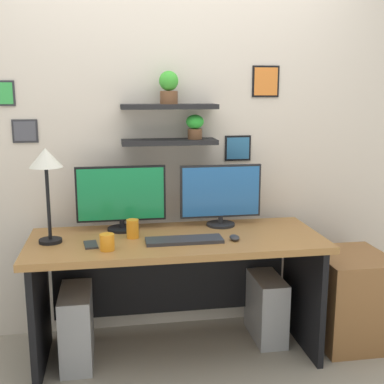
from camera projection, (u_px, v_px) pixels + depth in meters
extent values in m
plane|color=gray|center=(177.00, 353.00, 3.05)|extent=(8.00, 8.00, 0.00)
cube|color=beige|center=(167.00, 129.00, 3.20)|extent=(4.40, 0.04, 2.70)
cube|color=black|center=(169.00, 142.00, 3.10)|extent=(0.60, 0.20, 0.03)
cube|color=black|center=(169.00, 106.00, 3.05)|extent=(0.60, 0.20, 0.03)
cylinder|color=brown|center=(195.00, 134.00, 3.11)|extent=(0.09, 0.09, 0.07)
ellipsoid|color=green|center=(195.00, 122.00, 3.10)|extent=(0.11, 0.11, 0.09)
cylinder|color=brown|center=(169.00, 98.00, 3.04)|extent=(0.11, 0.11, 0.08)
ellipsoid|color=green|center=(169.00, 81.00, 3.02)|extent=(0.12, 0.12, 0.12)
cube|color=black|center=(266.00, 81.00, 3.22)|extent=(0.18, 0.02, 0.20)
cube|color=orange|center=(266.00, 81.00, 3.21)|extent=(0.16, 0.00, 0.18)
cube|color=black|center=(238.00, 148.00, 3.28)|extent=(0.18, 0.02, 0.17)
cube|color=teal|center=(238.00, 148.00, 3.27)|extent=(0.15, 0.00, 0.14)
cube|color=#2D2D33|center=(25.00, 131.00, 3.03)|extent=(0.15, 0.02, 0.14)
cube|color=#4C4C56|center=(25.00, 131.00, 3.03)|extent=(0.13, 0.00, 0.12)
cube|color=#9E6B38|center=(177.00, 241.00, 2.90)|extent=(1.72, 0.68, 0.04)
cube|color=black|center=(40.00, 309.00, 2.85)|extent=(0.04, 0.62, 0.71)
cube|color=black|center=(303.00, 291.00, 3.10)|extent=(0.04, 0.62, 0.71)
cube|color=black|center=(171.00, 276.00, 3.26)|extent=(1.52, 0.02, 0.50)
cylinder|color=black|center=(122.00, 229.00, 3.05)|extent=(0.18, 0.18, 0.02)
cylinder|color=black|center=(122.00, 223.00, 3.04)|extent=(0.03, 0.03, 0.05)
cube|color=black|center=(121.00, 194.00, 3.01)|extent=(0.55, 0.02, 0.34)
cube|color=#198C4C|center=(121.00, 194.00, 3.00)|extent=(0.52, 0.00, 0.32)
cylinder|color=black|center=(221.00, 224.00, 3.15)|extent=(0.18, 0.18, 0.02)
cylinder|color=black|center=(221.00, 219.00, 3.14)|extent=(0.03, 0.03, 0.05)
cube|color=black|center=(221.00, 191.00, 3.11)|extent=(0.52, 0.02, 0.34)
cube|color=#2866B2|center=(221.00, 192.00, 3.10)|extent=(0.49, 0.00, 0.31)
cube|color=#2D2D33|center=(184.00, 240.00, 2.81)|extent=(0.44, 0.14, 0.02)
ellipsoid|color=#2D2D33|center=(234.00, 238.00, 2.84)|extent=(0.06, 0.09, 0.03)
cylinder|color=black|center=(51.00, 241.00, 2.80)|extent=(0.13, 0.13, 0.02)
cylinder|color=black|center=(48.00, 204.00, 2.75)|extent=(0.02, 0.02, 0.41)
cone|color=silver|center=(46.00, 158.00, 2.70)|extent=(0.18, 0.18, 0.11)
cube|color=#2D2D33|center=(91.00, 245.00, 2.74)|extent=(0.09, 0.15, 0.01)
cylinder|color=orange|center=(107.00, 242.00, 2.65)|extent=(0.08, 0.08, 0.09)
cylinder|color=orange|center=(133.00, 229.00, 2.88)|extent=(0.07, 0.07, 0.11)
cube|color=brown|center=(350.00, 298.00, 3.16)|extent=(0.44, 0.50, 0.58)
cube|color=#99999E|center=(77.00, 327.00, 2.92)|extent=(0.18, 0.40, 0.45)
cube|color=#99999E|center=(266.00, 307.00, 3.22)|extent=(0.18, 0.40, 0.42)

